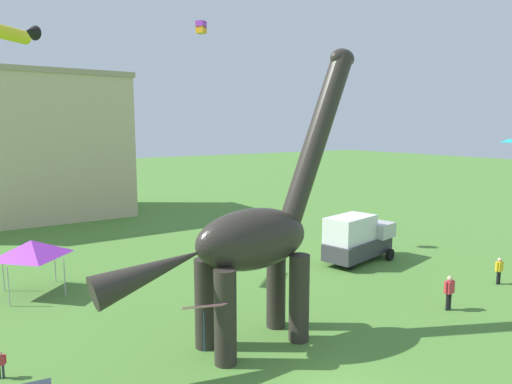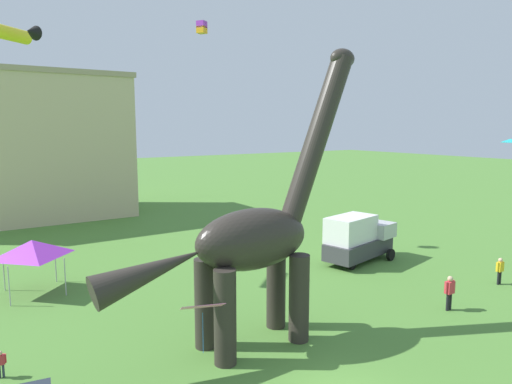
{
  "view_description": "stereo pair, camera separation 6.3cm",
  "coord_description": "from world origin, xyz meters",
  "px_view_note": "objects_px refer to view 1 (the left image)",
  "views": [
    {
      "loc": [
        -10.26,
        -10.28,
        9.14
      ],
      "look_at": [
        0.74,
        6.28,
        6.31
      ],
      "focal_mm": 32.59,
      "sensor_mm": 36.0,
      "label": 1
    },
    {
      "loc": [
        -10.21,
        -10.32,
        9.14
      ],
      "look_at": [
        0.74,
        6.28,
        6.31
      ],
      "focal_mm": 32.59,
      "sensor_mm": 36.0,
      "label": 2
    }
  ],
  "objects_px": {
    "kite_trailing": "(511,141)",
    "kite_near_low": "(13,33)",
    "festival_canopy_tent": "(32,248)",
    "kite_mid_center": "(201,27)",
    "person_near_flyer": "(499,268)",
    "person_far_spectator": "(449,289)",
    "person_watching_child": "(1,362)",
    "parked_box_truck": "(357,238)",
    "dinosaur_sculpture": "(252,239)",
    "kite_high_right": "(204,307)"
  },
  "relations": [
    {
      "from": "kite_mid_center",
      "to": "person_watching_child",
      "type": "bearing_deg",
      "value": -139.36
    },
    {
      "from": "person_far_spectator",
      "to": "festival_canopy_tent",
      "type": "xyz_separation_m",
      "value": [
        -16.93,
        14.04,
        1.48
      ]
    },
    {
      "from": "person_far_spectator",
      "to": "kite_mid_center",
      "type": "bearing_deg",
      "value": -39.13
    },
    {
      "from": "person_near_flyer",
      "to": "kite_mid_center",
      "type": "relative_size",
      "value": 1.84
    },
    {
      "from": "kite_near_low",
      "to": "kite_trailing",
      "type": "bearing_deg",
      "value": -30.33
    },
    {
      "from": "festival_canopy_tent",
      "to": "kite_high_right",
      "type": "height_order",
      "value": "kite_high_right"
    },
    {
      "from": "kite_near_low",
      "to": "kite_high_right",
      "type": "xyz_separation_m",
      "value": [
        1.48,
        -20.07,
        -9.66
      ]
    },
    {
      "from": "kite_near_low",
      "to": "festival_canopy_tent",
      "type": "bearing_deg",
      "value": -93.24
    },
    {
      "from": "person_watching_child",
      "to": "kite_high_right",
      "type": "relative_size",
      "value": 0.73
    },
    {
      "from": "person_near_flyer",
      "to": "kite_trailing",
      "type": "bearing_deg",
      "value": -80.6
    },
    {
      "from": "parked_box_truck",
      "to": "kite_high_right",
      "type": "xyz_separation_m",
      "value": [
        -17.61,
        -11.76,
        3.01
      ]
    },
    {
      "from": "person_near_flyer",
      "to": "person_far_spectator",
      "type": "bearing_deg",
      "value": 80.91
    },
    {
      "from": "dinosaur_sculpture",
      "to": "person_near_flyer",
      "type": "xyz_separation_m",
      "value": [
        16.08,
        -1.69,
        -3.58
      ]
    },
    {
      "from": "festival_canopy_tent",
      "to": "kite_near_low",
      "type": "height_order",
      "value": "kite_near_low"
    },
    {
      "from": "kite_trailing",
      "to": "kite_near_low",
      "type": "bearing_deg",
      "value": 149.67
    },
    {
      "from": "kite_high_right",
      "to": "kite_trailing",
      "type": "bearing_deg",
      "value": 12.33
    },
    {
      "from": "festival_canopy_tent",
      "to": "kite_trailing",
      "type": "relative_size",
      "value": 2.63
    },
    {
      "from": "kite_mid_center",
      "to": "kite_high_right",
      "type": "bearing_deg",
      "value": -117.21
    },
    {
      "from": "festival_canopy_tent",
      "to": "kite_mid_center",
      "type": "bearing_deg",
      "value": 17.53
    },
    {
      "from": "person_far_spectator",
      "to": "kite_mid_center",
      "type": "relative_size",
      "value": 2.06
    },
    {
      "from": "person_far_spectator",
      "to": "kite_high_right",
      "type": "height_order",
      "value": "kite_high_right"
    },
    {
      "from": "person_watching_child",
      "to": "parked_box_truck",
      "type": "bearing_deg",
      "value": -18.82
    },
    {
      "from": "person_far_spectator",
      "to": "festival_canopy_tent",
      "type": "relative_size",
      "value": 0.56
    },
    {
      "from": "parked_box_truck",
      "to": "person_watching_child",
      "type": "xyz_separation_m",
      "value": [
        -21.64,
        -3.36,
        -1.02
      ]
    },
    {
      "from": "dinosaur_sculpture",
      "to": "kite_high_right",
      "type": "height_order",
      "value": "dinosaur_sculpture"
    },
    {
      "from": "person_near_flyer",
      "to": "kite_trailing",
      "type": "relative_size",
      "value": 1.32
    },
    {
      "from": "person_near_flyer",
      "to": "kite_mid_center",
      "type": "height_order",
      "value": "kite_mid_center"
    },
    {
      "from": "dinosaur_sculpture",
      "to": "parked_box_truck",
      "type": "distance_m",
      "value": 14.26
    },
    {
      "from": "person_watching_child",
      "to": "kite_mid_center",
      "type": "relative_size",
      "value": 1.2
    },
    {
      "from": "dinosaur_sculpture",
      "to": "kite_mid_center",
      "type": "bearing_deg",
      "value": 81.93
    },
    {
      "from": "parked_box_truck",
      "to": "kite_mid_center",
      "type": "xyz_separation_m",
      "value": [
        -6.71,
        9.46,
        14.56
      ]
    },
    {
      "from": "festival_canopy_tent",
      "to": "kite_trailing",
      "type": "distance_m",
      "value": 28.8
    },
    {
      "from": "kite_mid_center",
      "to": "festival_canopy_tent",
      "type": "bearing_deg",
      "value": -162.47
    },
    {
      "from": "kite_near_low",
      "to": "person_near_flyer",
      "type": "bearing_deg",
      "value": -35.5
    },
    {
      "from": "parked_box_truck",
      "to": "dinosaur_sculpture",
      "type": "bearing_deg",
      "value": -166.18
    },
    {
      "from": "parked_box_truck",
      "to": "festival_canopy_tent",
      "type": "distance_m",
      "value": 20.04
    },
    {
      "from": "parked_box_truck",
      "to": "kite_high_right",
      "type": "relative_size",
      "value": 4.17
    },
    {
      "from": "dinosaur_sculpture",
      "to": "person_far_spectator",
      "type": "bearing_deg",
      "value": -0.84
    },
    {
      "from": "person_watching_child",
      "to": "kite_high_right",
      "type": "height_order",
      "value": "kite_high_right"
    },
    {
      "from": "person_watching_child",
      "to": "kite_near_low",
      "type": "xyz_separation_m",
      "value": [
        2.55,
        11.68,
        13.69
      ]
    },
    {
      "from": "person_near_flyer",
      "to": "kite_near_low",
      "type": "xyz_separation_m",
      "value": [
        -22.64,
        16.15,
        13.36
      ]
    },
    {
      "from": "person_watching_child",
      "to": "person_near_flyer",
      "type": "bearing_deg",
      "value": -37.72
    },
    {
      "from": "person_far_spectator",
      "to": "kite_high_right",
      "type": "distance_m",
      "value": 16.03
    },
    {
      "from": "dinosaur_sculpture",
      "to": "person_near_flyer",
      "type": "relative_size",
      "value": 7.95
    },
    {
      "from": "kite_trailing",
      "to": "kite_mid_center",
      "type": "xyz_separation_m",
      "value": [
        -12.99,
        15.99,
        7.97
      ]
    },
    {
      "from": "dinosaur_sculpture",
      "to": "person_near_flyer",
      "type": "bearing_deg",
      "value": 6.4
    },
    {
      "from": "dinosaur_sculpture",
      "to": "person_watching_child",
      "type": "relative_size",
      "value": 12.17
    },
    {
      "from": "parked_box_truck",
      "to": "person_watching_child",
      "type": "distance_m",
      "value": 21.93
    },
    {
      "from": "kite_near_low",
      "to": "kite_trailing",
      "type": "distance_m",
      "value": 30.03
    },
    {
      "from": "person_near_flyer",
      "to": "kite_high_right",
      "type": "distance_m",
      "value": 21.84
    }
  ]
}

